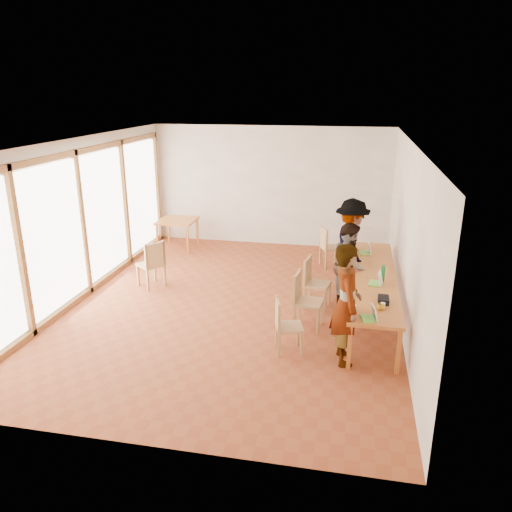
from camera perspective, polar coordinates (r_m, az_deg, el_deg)
The scene contains 25 objects.
ground at distance 9.43m, azimuth -2.54°, elevation -5.55°, with size 8.00×8.00×0.00m, color brown.
wall_back at distance 12.74m, azimuth 1.67°, elevation 7.95°, with size 6.00×0.10×3.00m, color #F0E3CF.
wall_front at distance 5.37m, azimuth -13.04°, elevation -7.93°, with size 6.00×0.10×3.00m, color #F0E3CF.
wall_right at distance 8.72m, azimuth 16.85°, elevation 2.12°, with size 0.10×8.00×3.00m, color #F0E3CF.
window_wall at distance 10.04m, azimuth -19.35°, elevation 3.97°, with size 0.10×8.00×3.00m, color white.
ceiling at distance 8.65m, azimuth -2.83°, elevation 13.04°, with size 6.00×8.00×0.04m, color white.
communal_table at distance 8.98m, azimuth 13.18°, elevation -2.46°, with size 0.80×4.00×0.75m.
side_table at distance 12.64m, azimuth -8.98°, elevation 3.78°, with size 0.90×0.90×0.75m.
chair_near at distance 7.62m, azimuth 3.16°, elevation -7.34°, with size 0.49×0.49×0.46m.
chair_mid at distance 8.37m, azimuth 5.35°, elevation -4.39°, with size 0.50×0.50×0.52m.
chair_far at distance 9.20m, azimuth 6.45°, elevation -2.42°, with size 0.50×0.50×0.50m.
chair_empty at distance 11.33m, azimuth 8.17°, elevation 1.51°, with size 0.57×0.57×0.49m.
chair_spare at distance 10.20m, azimuth -11.70°, elevation -0.41°, with size 0.64×0.64×0.52m.
person_near at distance 7.32m, azimuth 10.28°, elevation -5.45°, with size 0.66×0.44×1.82m, color gray.
person_mid at distance 9.30m, azimuth 10.60°, elevation -0.98°, with size 0.77×0.60×1.58m, color gray.
person_far at distance 10.04m, azimuth 10.82°, elevation 1.27°, with size 1.19×0.68×1.84m, color gray.
laptop_near at distance 7.28m, azimuth 13.03°, elevation -6.65°, with size 0.26×0.28×0.21m.
laptop_mid at distance 8.56m, azimuth 13.70°, elevation -2.79°, with size 0.25×0.28×0.22m.
laptop_far at distance 10.12m, azimuth 12.56°, elevation 0.65°, with size 0.25×0.29×0.23m.
yellow_mug at distance 7.62m, azimuth 14.05°, elevation -5.66°, with size 0.12×0.12×0.09m, color gold.
green_bottle at distance 8.68m, azimuth 14.31°, elevation -1.97°, with size 0.07×0.07×0.28m, color #15722E.
clear_glass at distance 7.67m, azimuth 14.30°, elevation -5.52°, with size 0.07×0.07×0.09m, color silver.
condiment_cup at distance 7.57m, azimuth 11.16°, elevation -5.74°, with size 0.08×0.08×0.06m, color white.
pink_phone at distance 9.09m, azimuth 11.34°, elevation -1.70°, with size 0.05×0.10×0.01m, color #C8317C.
black_pouch at distance 7.87m, azimuth 14.36°, elevation -4.89°, with size 0.16×0.26×0.09m, color black.
Camera 1 is at (2.09, -8.35, 3.85)m, focal length 35.00 mm.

